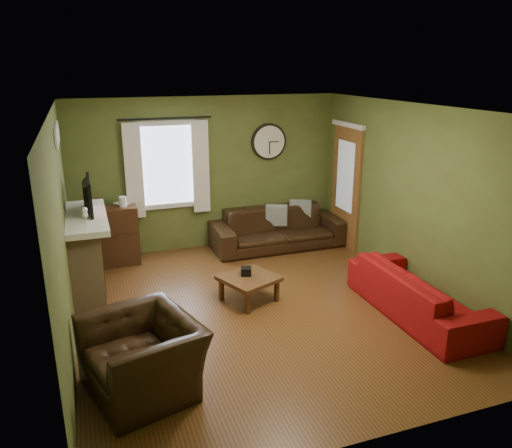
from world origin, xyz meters
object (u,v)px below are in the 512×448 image
object	(u,v)px
sofa_brown	(278,228)
coffee_table	(249,289)
bookshelf	(113,237)
sofa_red	(418,293)
armchair	(143,356)

from	to	relation	value
sofa_brown	coffee_table	distance (m)	2.19
bookshelf	sofa_brown	world-z (taller)	bookshelf
sofa_red	coffee_table	bearing A→B (deg)	60.05
sofa_red	coffee_table	distance (m)	2.21
sofa_brown	bookshelf	bearing A→B (deg)	178.08
bookshelf	coffee_table	world-z (taller)	bookshelf
armchair	coffee_table	size ratio (longest dim) A/B	1.69
sofa_red	bookshelf	bearing A→B (deg)	49.34
sofa_brown	armchair	xyz separation A→B (m)	(-2.77, -3.35, 0.03)
sofa_brown	sofa_red	world-z (taller)	sofa_brown
sofa_brown	coffee_table	bearing A→B (deg)	-122.17
armchair	coffee_table	bearing A→B (deg)	116.60
armchair	coffee_table	xyz separation A→B (m)	(1.60, 1.50, -0.19)
armchair	coffee_table	world-z (taller)	armchair
bookshelf	armchair	bearing A→B (deg)	-89.46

